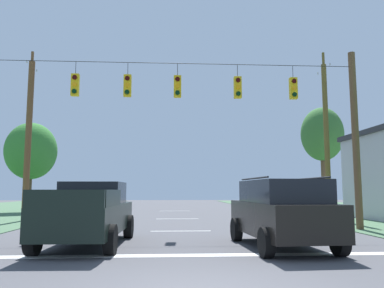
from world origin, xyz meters
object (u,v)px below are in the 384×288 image
object	(u,v)px
utility_pole_near_left	(28,137)
pickup_truck	(90,213)
distant_car_crossing_white	(86,202)
suv_black	(281,211)
utility_pole_mid_right	(327,137)
tree_roadside_left	(31,151)
tree_roadside_far_right	(322,135)
overhead_signal_span	(177,126)

from	to	relation	value
utility_pole_near_left	pickup_truck	bearing A→B (deg)	-60.35
pickup_truck	distant_car_crossing_white	world-z (taller)	pickup_truck
pickup_truck	utility_pole_near_left	bearing A→B (deg)	119.65
suv_black	utility_pole_mid_right	world-z (taller)	utility_pole_mid_right
distant_car_crossing_white	tree_roadside_left	xyz separation A→B (m)	(-4.18, -0.70, 3.90)
distant_car_crossing_white	tree_roadside_far_right	size ratio (longest dim) A/B	0.55
overhead_signal_span	utility_pole_mid_right	distance (m)	10.68
pickup_truck	tree_roadside_left	size ratio (longest dim) A/B	0.79
overhead_signal_span	utility_pole_mid_right	size ratio (longest dim) A/B	1.61
utility_pole_mid_right	tree_roadside_far_right	distance (m)	7.43
overhead_signal_span	tree_roadside_left	bearing A→B (deg)	127.91
overhead_signal_span	utility_pole_near_left	size ratio (longest dim) A/B	1.67
utility_pole_near_left	suv_black	bearing A→B (deg)	-42.92
suv_black	utility_pole_near_left	distance (m)	15.73
overhead_signal_span	utility_pole_mid_right	world-z (taller)	utility_pole_mid_right
tree_roadside_left	distant_car_crossing_white	bearing A→B (deg)	9.46
suv_black	distant_car_crossing_white	world-z (taller)	suv_black
distant_car_crossing_white	utility_pole_mid_right	distance (m)	18.72
suv_black	tree_roadside_far_right	bearing A→B (deg)	64.13
distant_car_crossing_white	pickup_truck	bearing A→B (deg)	-77.74
suv_black	utility_pole_mid_right	xyz separation A→B (m)	(5.95, 10.65, 3.73)
pickup_truck	utility_pole_near_left	world-z (taller)	utility_pole_near_left
pickup_truck	suv_black	xyz separation A→B (m)	(5.80, -0.93, 0.09)
overhead_signal_span	pickup_truck	world-z (taller)	overhead_signal_span
utility_pole_near_left	tree_roadside_left	world-z (taller)	utility_pole_near_left
utility_pole_mid_right	utility_pole_near_left	bearing A→B (deg)	-179.27
pickup_truck	utility_pole_mid_right	bearing A→B (deg)	39.61
overhead_signal_span	suv_black	xyz separation A→B (m)	(3.00, -4.85, -3.35)
utility_pole_mid_right	tree_roadside_left	distance (m)	21.72
pickup_truck	tree_roadside_far_right	xyz separation A→B (m)	(14.31, 16.61, 4.98)
overhead_signal_span	suv_black	distance (m)	6.62
tree_roadside_left	overhead_signal_span	bearing A→B (deg)	-52.09
suv_black	utility_pole_near_left	size ratio (longest dim) A/B	0.51
distant_car_crossing_white	tree_roadside_left	world-z (taller)	tree_roadside_left
overhead_signal_span	suv_black	world-z (taller)	overhead_signal_span
utility_pole_near_left	distant_car_crossing_white	bearing A→B (deg)	81.95
utility_pole_mid_right	tree_roadside_left	size ratio (longest dim) A/B	1.45
utility_pole_near_left	tree_roadside_left	bearing A→B (deg)	108.31
utility_pole_near_left	tree_roadside_left	size ratio (longest dim) A/B	1.39
suv_black	utility_pole_mid_right	distance (m)	12.76
distant_car_crossing_white	tree_roadside_far_right	xyz separation A→B (m)	(18.40, -2.23, 5.16)
overhead_signal_span	suv_black	bearing A→B (deg)	-58.25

